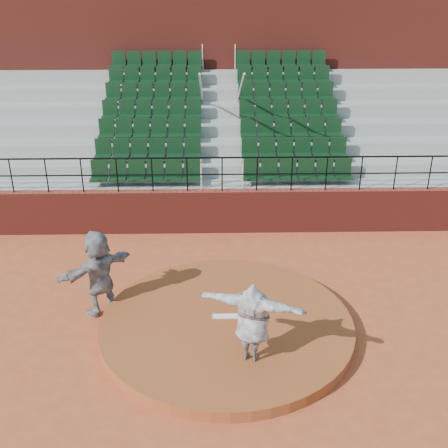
% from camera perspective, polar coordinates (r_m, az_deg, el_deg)
% --- Properties ---
extents(ground, '(90.00, 90.00, 0.00)m').
position_cam_1_polar(ground, '(12.50, 0.25, -10.73)').
color(ground, '#AE4A27').
rests_on(ground, ground).
extents(pitchers_mound, '(5.50, 5.50, 0.25)m').
position_cam_1_polar(pitchers_mound, '(12.43, 0.25, -10.26)').
color(pitchers_mound, brown).
rests_on(pitchers_mound, ground).
extents(pitching_rubber, '(0.60, 0.15, 0.03)m').
position_cam_1_polar(pitching_rubber, '(12.47, 0.23, -9.34)').
color(pitching_rubber, white).
rests_on(pitching_rubber, pitchers_mound).
extents(boundary_wall, '(24.00, 0.30, 1.30)m').
position_cam_1_polar(boundary_wall, '(16.54, -0.19, 1.32)').
color(boundary_wall, maroon).
rests_on(boundary_wall, ground).
extents(wall_railing, '(24.04, 0.05, 1.03)m').
position_cam_1_polar(wall_railing, '(16.03, -0.19, 5.84)').
color(wall_railing, black).
rests_on(wall_railing, boundary_wall).
extents(seating_deck, '(24.00, 5.97, 4.63)m').
position_cam_1_polar(seating_deck, '(19.68, -0.39, 7.72)').
color(seating_deck, gray).
rests_on(seating_deck, ground).
extents(press_box_facade, '(24.00, 3.00, 7.10)m').
position_cam_1_polar(press_box_facade, '(23.04, -0.56, 15.68)').
color(press_box_facade, maroon).
rests_on(press_box_facade, ground).
extents(pitcher, '(2.15, 1.24, 1.69)m').
position_cam_1_polar(pitcher, '(10.86, 2.91, -9.88)').
color(pitcher, black).
rests_on(pitcher, pitchers_mound).
extents(fielder, '(1.78, 1.69, 2.01)m').
position_cam_1_polar(fielder, '(12.93, -12.59, -4.80)').
color(fielder, black).
rests_on(fielder, ground).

